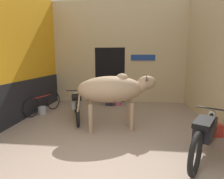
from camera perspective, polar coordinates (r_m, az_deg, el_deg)
wall_left_shopfront at (r=5.79m, az=-29.38°, el=10.74°), size 0.25×5.19×4.18m
wall_back_with_doorway at (r=7.65m, az=1.36°, el=9.54°), size 5.50×0.93×4.18m
cow at (r=4.41m, az=0.59°, el=-0.03°), size 2.07×1.05×1.46m
motorcycle_near at (r=3.75m, az=28.12°, el=-12.20°), size 1.21×1.84×0.81m
motorcycle_far at (r=5.46m, az=-11.59°, el=-4.63°), size 0.84×1.97×0.80m
bicycle at (r=6.39m, az=-21.49°, el=-4.26°), size 0.62×1.55×0.65m
shopkeeper_seated at (r=6.92m, az=-0.83°, el=-0.47°), size 0.39×0.33×1.11m
plastic_stool at (r=6.98m, az=1.92°, el=-3.43°), size 0.36×0.36×0.39m
crate at (r=4.93m, az=29.43°, el=-11.21°), size 0.44×0.32×0.28m
bucket at (r=6.30m, az=-21.81°, el=-6.33°), size 0.26×0.26×0.26m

